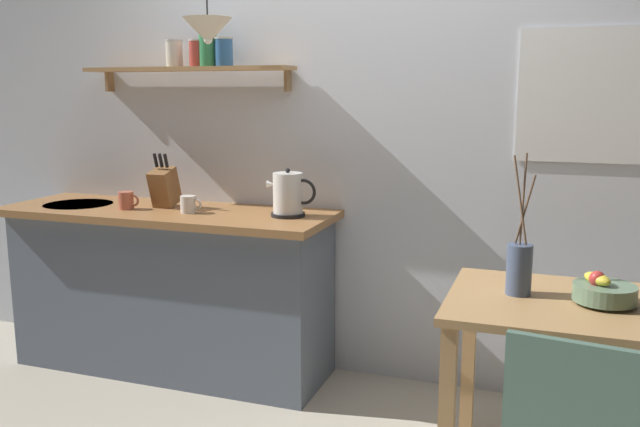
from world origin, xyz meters
The scene contains 12 objects.
ground_plane centered at (0.00, 0.00, 0.00)m, with size 14.00×14.00×0.00m, color #BCB29E.
back_wall centered at (0.20, 0.65, 1.35)m, with size 6.80×0.11×2.70m.
kitchen_counter centered at (-1.00, 0.32, 0.46)m, with size 1.83×0.63×0.91m.
wall_shelf centered at (-0.90, 0.49, 1.70)m, with size 1.22×0.20×0.31m.
dining_table centered at (1.10, -0.17, 0.63)m, with size 1.00×0.73×0.75m.
fruit_bowl centered at (1.16, -0.16, 0.80)m, with size 0.23×0.23×0.13m.
twig_vase centered at (0.86, -0.14, 0.86)m, with size 0.10×0.10×0.55m.
electric_kettle centered at (-0.29, 0.32, 1.02)m, with size 0.26×0.17×0.25m.
knife_block centered at (-1.03, 0.35, 1.03)m, with size 0.11×0.18×0.30m.
coffee_mug_by_sink centered at (-1.20, 0.23, 0.96)m, with size 0.12×0.08×0.09m.
coffee_mug_spare centered at (-0.82, 0.24, 0.96)m, with size 0.12×0.08×0.09m.
pendant_lamp centered at (-0.69, 0.25, 1.83)m, with size 0.24×0.24×0.68m.
Camera 1 is at (0.97, -2.78, 1.54)m, focal length 37.76 mm.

